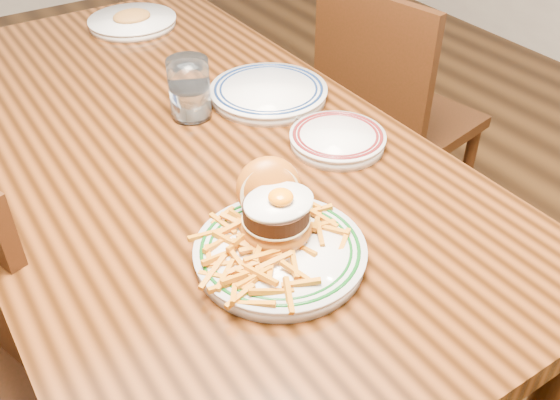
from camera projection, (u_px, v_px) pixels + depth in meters
floor at (204, 364)px, 1.75m from camera, size 6.00×6.00×0.00m
table at (181, 171)px, 1.35m from camera, size 0.85×1.60×0.75m
chair_right at (389, 114)px, 1.93m from camera, size 0.47×0.47×0.87m
main_plate at (278, 236)px, 0.98m from camera, size 0.27×0.29×0.13m
side_plate at (338, 138)px, 1.25m from camera, size 0.19×0.20×0.03m
rear_plate at (269, 92)px, 1.41m from camera, size 0.27×0.27×0.03m
water_glass at (190, 92)px, 1.32m from camera, size 0.09×0.09×0.13m
far_plate at (132, 21)px, 1.75m from camera, size 0.25×0.25×0.04m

